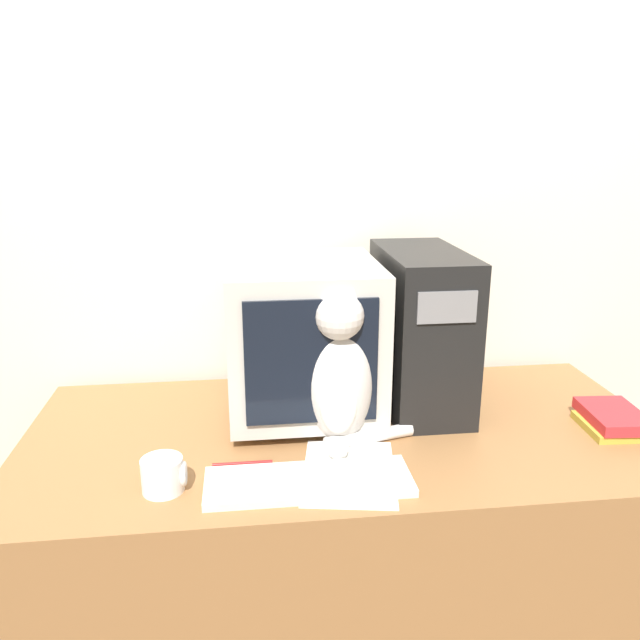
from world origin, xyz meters
TOP-DOWN VIEW (x-y plane):
  - wall_back at (0.00, 0.86)m, footprint 7.00×0.05m
  - desk at (0.00, 0.40)m, footprint 1.68×0.79m
  - crt_monitor at (-0.10, 0.52)m, footprint 0.40×0.43m
  - computer_tower at (0.24, 0.55)m, footprint 0.21×0.44m
  - keyboard at (-0.13, 0.13)m, footprint 0.46×0.16m
  - cat at (-0.03, 0.33)m, footprint 0.29×0.22m
  - book_stack at (0.71, 0.31)m, footprint 0.16×0.20m
  - pen at (-0.27, 0.24)m, footprint 0.14×0.01m
  - paper_sheet at (-0.03, 0.18)m, footprint 0.26×0.33m
  - mug at (-0.44, 0.15)m, footprint 0.10×0.09m

SIDE VIEW (x-z plane):
  - desk at x=0.00m, z-range 0.00..0.75m
  - paper_sheet at x=-0.03m, z-range 0.75..0.76m
  - pen at x=-0.27m, z-range 0.75..0.76m
  - keyboard at x=-0.13m, z-range 0.75..0.78m
  - book_stack at x=0.71m, z-range 0.75..0.81m
  - mug at x=-0.44m, z-range 0.75..0.83m
  - cat at x=-0.03m, z-range 0.73..1.14m
  - crt_monitor at x=-0.10m, z-range 0.76..1.19m
  - computer_tower at x=0.24m, z-range 0.75..1.20m
  - wall_back at x=0.00m, z-range 0.00..2.50m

